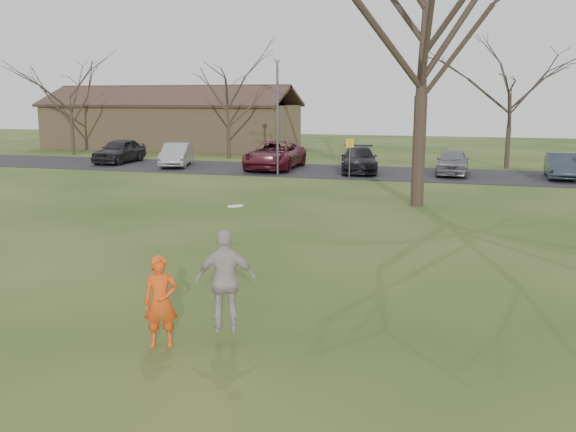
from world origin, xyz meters
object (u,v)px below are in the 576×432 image
(player_defender, at_px, (161,302))
(car_3, at_px, (359,160))
(car_2, at_px, (275,155))
(car_5, at_px, (561,166))
(car_4, at_px, (453,162))
(catching_play, at_px, (226,281))
(car_0, at_px, (119,151))
(building, at_px, (172,124))
(car_1, at_px, (177,155))
(lamp_post, at_px, (277,101))
(big_tree, at_px, (424,18))

(player_defender, bearing_deg, car_3, 69.63)
(car_2, relative_size, car_5, 1.44)
(car_4, relative_size, catching_play, 1.88)
(car_3, bearing_deg, car_2, 167.41)
(car_0, height_order, building, building)
(car_0, xyz_separation_m, car_1, (4.38, -0.81, -0.07))
(lamp_post, bearing_deg, car_3, 31.30)
(building, bearing_deg, catching_play, -62.11)
(car_0, relative_size, car_3, 0.94)
(car_0, bearing_deg, car_4, -3.06)
(car_2, xyz_separation_m, building, (-13.03, 12.94, 1.10))
(car_4, height_order, lamp_post, lamp_post)
(building, bearing_deg, player_defender, -63.56)
(car_1, height_order, lamp_post, lamp_post)
(car_4, relative_size, big_tree, 0.29)
(big_tree, bearing_deg, car_2, 131.71)
(car_0, relative_size, catching_play, 2.06)
(car_4, xyz_separation_m, catching_play, (-2.96, -25.04, 0.38))
(car_0, height_order, car_5, car_0)
(car_2, bearing_deg, building, 133.59)
(car_0, distance_m, car_1, 4.46)
(building, distance_m, big_tree, 32.23)
(player_defender, xyz_separation_m, car_0, (-16.52, 25.87, 0.02))
(car_0, bearing_deg, catching_play, -57.31)
(lamp_post, bearing_deg, car_1, 162.31)
(car_2, relative_size, car_3, 1.19)
(car_0, height_order, catching_play, catching_play)
(car_0, bearing_deg, car_1, -12.33)
(car_0, bearing_deg, car_3, -4.26)
(player_defender, relative_size, car_4, 0.38)
(car_2, bearing_deg, car_3, -3.27)
(car_3, height_order, car_5, car_3)
(building, bearing_deg, car_5, -24.49)
(car_3, distance_m, big_tree, 12.40)
(car_1, xyz_separation_m, catching_play, (13.15, -24.66, 0.38))
(car_5, relative_size, catching_play, 1.82)
(car_3, distance_m, catching_play, 24.91)
(car_5, distance_m, catching_play, 26.32)
(car_1, distance_m, car_2, 6.13)
(car_4, xyz_separation_m, building, (-23.02, 12.86, 1.20))
(catching_play, relative_size, lamp_post, 0.35)
(car_0, height_order, lamp_post, lamp_post)
(car_1, bearing_deg, player_defender, -80.95)
(car_0, bearing_deg, car_5, -2.99)
(car_0, relative_size, lamp_post, 0.72)
(car_1, xyz_separation_m, car_5, (21.50, 0.30, -0.04))
(car_0, relative_size, car_4, 1.10)
(catching_play, relative_size, big_tree, 0.16)
(lamp_post, bearing_deg, car_5, 10.06)
(catching_play, height_order, lamp_post, lamp_post)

